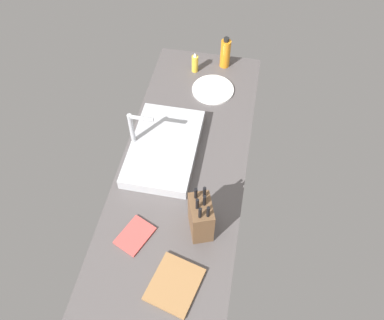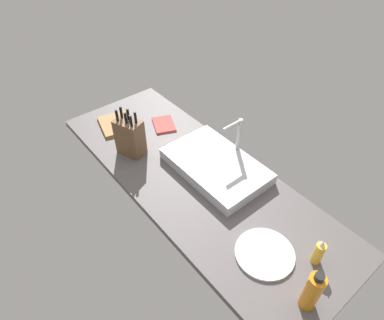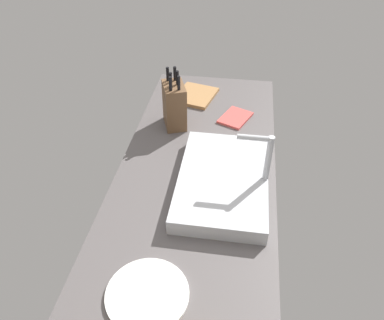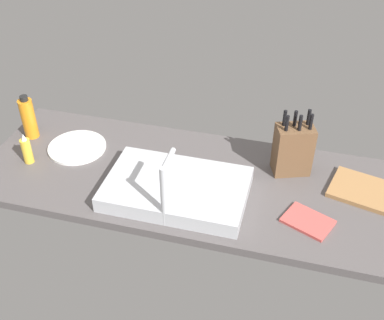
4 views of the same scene
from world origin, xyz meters
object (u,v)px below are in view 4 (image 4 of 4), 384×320
object	(u,v)px
soap_bottle	(27,150)
water_bottle	(28,118)
dish_towel	(308,221)
dinner_plate	(77,147)
faucet	(164,190)
cutting_board	(361,190)
knife_block	(293,149)
sink_basin	(176,189)

from	to	relation	value
soap_bottle	water_bottle	xyz separation A→B (cm)	(8.52, -17.45, 3.50)
dish_towel	soap_bottle	bearing A→B (deg)	-3.13
water_bottle	dinner_plate	bearing A→B (deg)	171.35
dinner_plate	faucet	bearing A→B (deg)	147.27
cutting_board	dinner_plate	world-z (taller)	cutting_board
knife_block	dinner_plate	size ratio (longest dim) A/B	1.10
sink_basin	water_bottle	size ratio (longest dim) A/B	2.62
soap_bottle	water_bottle	distance (cm)	19.74
cutting_board	dish_towel	world-z (taller)	cutting_board
soap_bottle	faucet	bearing A→B (deg)	164.10
dish_towel	cutting_board	bearing A→B (deg)	-129.42
faucet	cutting_board	bearing A→B (deg)	-152.86
cutting_board	dish_towel	distance (cm)	29.21
knife_block	faucet	bearing A→B (deg)	25.57
cutting_board	soap_bottle	bearing A→B (deg)	6.89
cutting_board	water_bottle	xyz separation A→B (cm)	(142.81, -1.23, 8.65)
soap_bottle	water_bottle	bearing A→B (deg)	-63.97
knife_block	dinner_plate	bearing A→B (deg)	-14.62
soap_bottle	dinner_plate	distance (cm)	21.26
knife_block	soap_bottle	distance (cm)	108.79
knife_block	cutting_board	size ratio (longest dim) A/B	1.23
dinner_plate	dish_towel	bearing A→B (deg)	168.65
cutting_board	dish_towel	bearing A→B (deg)	50.58
knife_block	soap_bottle	size ratio (longest dim) A/B	1.99
knife_block	dish_towel	bearing A→B (deg)	88.18
dinner_plate	dish_towel	world-z (taller)	same
knife_block	soap_bottle	world-z (taller)	knife_block
sink_basin	dish_towel	xyz separation A→B (cm)	(-50.00, 2.08, -2.48)
cutting_board	water_bottle	bearing A→B (deg)	-0.49
sink_basin	water_bottle	xyz separation A→B (cm)	(74.26, -21.72, 6.46)
sink_basin	soap_bottle	size ratio (longest dim) A/B	3.87
dinner_plate	dish_towel	size ratio (longest dim) A/B	1.49
sink_basin	knife_block	distance (cm)	49.18
water_bottle	dish_towel	world-z (taller)	water_bottle
faucet	dinner_plate	xyz separation A→B (cm)	(50.78, -32.64, -14.35)
faucet	cutting_board	world-z (taller)	faucet
faucet	cutting_board	distance (cm)	78.05
soap_bottle	water_bottle	world-z (taller)	water_bottle
dinner_plate	water_bottle	bearing A→B (deg)	-8.65
faucet	knife_block	xyz separation A→B (cm)	(-40.40, -41.12, -4.04)
sink_basin	cutting_board	world-z (taller)	sink_basin
faucet	soap_bottle	distance (cm)	69.16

